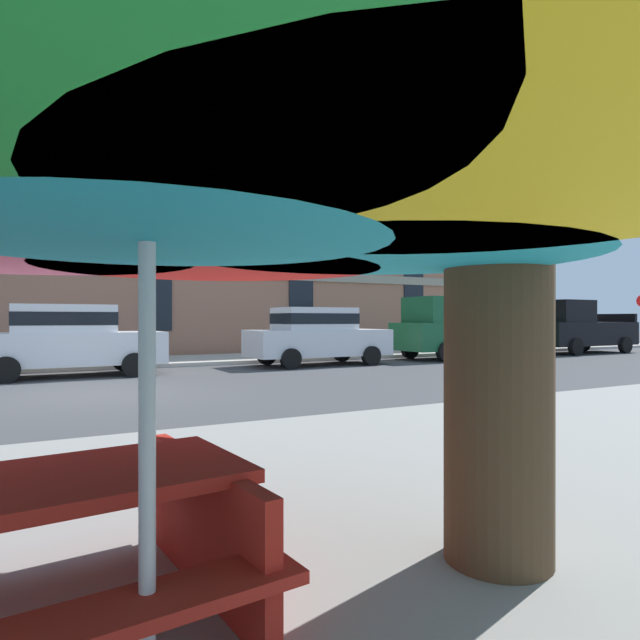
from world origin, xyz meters
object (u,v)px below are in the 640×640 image
Objects in this scene: picnic_table at (21,551)px; pickup_black at (577,329)px; pickup_green at (456,330)px; patio_umbrella at (147,170)px; sedan_white at (69,338)px; sedan_white_midblock at (317,335)px.

pickup_black is at bearing 31.18° from picnic_table.
pickup_black reaches higher than picnic_table.
picnic_table is (-13.50, -12.17, -0.54)m from pickup_green.
patio_umbrella is at bearing -135.89° from pickup_green.
pickup_green reaches higher than sedan_white.
sedan_white is at bearing 87.98° from patio_umbrella.
picnic_table is (-0.85, -12.17, -0.46)m from sedan_white.
sedan_white_midblock reaches higher than picnic_table.
pickup_green is 6.61m from pickup_black.
sedan_white is 6.97m from sedan_white_midblock.
sedan_white is at bearing -180.00° from pickup_black.
pickup_green is at bearing 44.11° from patio_umbrella.
picnic_table is at bearing -137.97° from pickup_green.
patio_umbrella reaches higher than sedan_white_midblock.
pickup_green is (12.65, 0.00, 0.08)m from sedan_white.
pickup_green is 18.18m from picnic_table.
pickup_green reaches higher than picnic_table.
pickup_black is at bearing 0.00° from sedan_white_midblock.
pickup_black is (19.26, 0.00, 0.08)m from sedan_white.
patio_umbrella is (-13.10, -12.70, 0.92)m from pickup_green.
patio_umbrella is (-0.45, -12.70, 1.00)m from sedan_white.
pickup_black is at bearing 0.00° from sedan_white.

